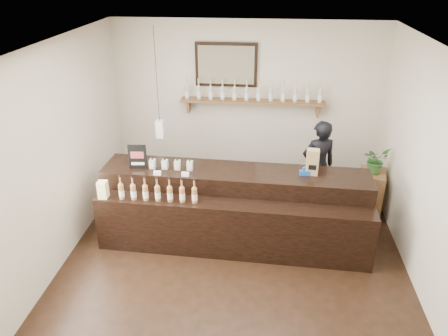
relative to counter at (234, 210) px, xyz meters
The scene contains 10 objects.
ground 0.74m from the counter, 84.58° to the right, with size 5.00×5.00×0.00m, color black.
room_shell 1.35m from the counter, 84.58° to the right, with size 5.00×5.00×5.00m.
back_wall_decor 2.21m from the counter, 93.00° to the left, with size 2.66×0.96×1.69m.
counter is the anchor object (origin of this frame).
promo_sign 1.52m from the counter, behind, with size 0.25×0.04×0.35m.
paper_bag 1.27m from the counter, ahead, with size 0.17×0.13×0.36m.
tape_dispenser 1.12m from the counter, ahead, with size 0.15×0.06×0.12m.
side_cabinet 2.25m from the counter, 23.96° to the left, with size 0.45×0.56×0.72m.
potted_plant 2.29m from the counter, 23.96° to the left, with size 0.37×0.32×0.41m, color #306327.
shopkeeper 1.61m from the counter, 38.81° to the left, with size 0.62×0.40×1.69m, color black.
Camera 1 is at (0.35, -4.65, 3.67)m, focal length 35.00 mm.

